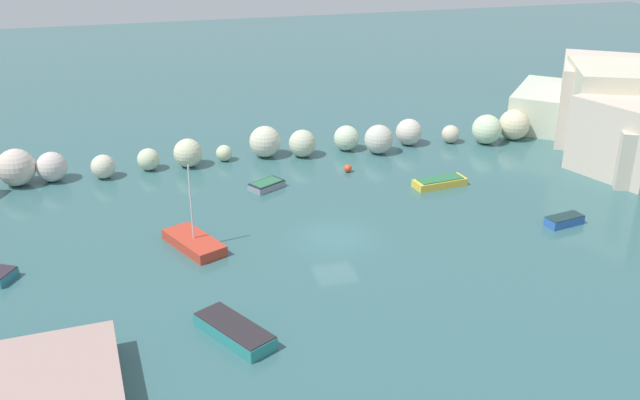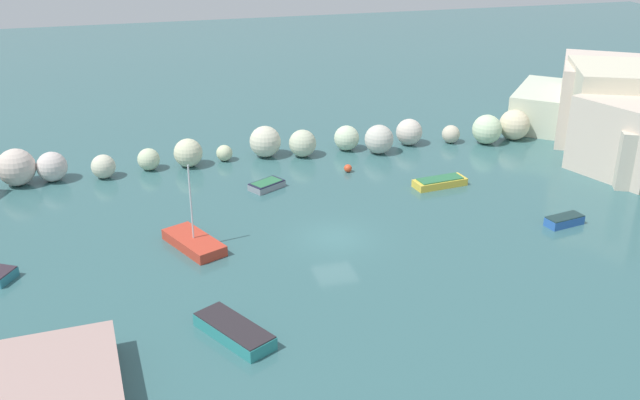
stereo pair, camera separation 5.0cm
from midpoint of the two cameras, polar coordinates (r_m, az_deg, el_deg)
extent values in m
plane|color=#366265|center=(43.69, 1.24, -3.00)|extent=(160.00, 160.00, 0.00)
cube|color=beige|center=(67.27, 18.85, 6.84)|extent=(11.98, 12.04, 3.25)
cube|color=beige|center=(57.09, 23.11, 4.58)|extent=(7.14, 7.86, 5.59)
cube|color=beige|center=(61.33, 21.89, 6.63)|extent=(8.51, 9.25, 6.87)
cube|color=beige|center=(64.89, 21.71, 7.30)|extent=(11.05, 11.52, 6.40)
sphere|color=beige|center=(55.22, -22.85, 2.40)|extent=(2.66, 2.66, 2.66)
sphere|color=beige|center=(55.17, -20.40, 2.48)|extent=(2.15, 2.15, 2.15)
sphere|color=beige|center=(54.63, -16.72, 2.55)|extent=(1.75, 1.75, 1.75)
sphere|color=beige|center=(55.36, -13.37, 3.15)|extent=(1.65, 1.65, 1.65)
sphere|color=beige|center=(55.35, -10.35, 3.69)|extent=(2.16, 2.16, 2.16)
sphere|color=beige|center=(56.25, -7.54, 3.70)|extent=(1.25, 1.25, 1.25)
sphere|color=beige|center=(56.65, -4.33, 4.63)|extent=(2.45, 2.45, 2.45)
sphere|color=beige|center=(56.57, -1.36, 4.50)|extent=(2.15, 2.15, 2.15)
sphere|color=beige|center=(58.04, 2.14, 4.92)|extent=(2.01, 2.01, 2.01)
sphere|color=beige|center=(57.45, 4.71, 4.81)|extent=(2.30, 2.30, 2.30)
sphere|color=beige|center=(59.68, 7.08, 5.36)|extent=(2.15, 2.15, 2.15)
sphere|color=beige|center=(60.78, 10.33, 5.15)|extent=(1.48, 1.48, 1.48)
sphere|color=beige|center=(61.04, 13.08, 5.46)|extent=(2.42, 2.42, 2.42)
sphere|color=beige|center=(62.64, 15.12, 5.77)|extent=(2.53, 2.53, 2.53)
sphere|color=beige|center=(64.57, 17.41, 6.00)|extent=(2.47, 2.47, 2.47)
cube|color=tan|center=(32.45, -20.93, -13.69)|extent=(6.53, 6.68, 1.41)
sphere|color=#E04C28|center=(53.64, 2.25, 2.52)|extent=(0.59, 0.59, 0.59)
cube|color=yellow|center=(51.77, 9.47, 1.37)|extent=(3.93, 1.83, 0.52)
cube|color=#2D7047|center=(51.66, 9.49, 1.67)|extent=(3.34, 1.55, 0.08)
cube|color=teal|center=(34.65, -6.76, -10.28)|extent=(3.54, 4.59, 0.64)
cube|color=#282328|center=(34.46, -6.79, -9.79)|extent=(3.46, 4.49, 0.06)
cube|color=#2E60B4|center=(47.72, 18.77, -1.58)|extent=(2.59, 1.45, 0.54)
cube|color=#1B3234|center=(47.60, 18.82, -1.25)|extent=(2.54, 1.42, 0.06)
cube|color=#C53B28|center=(43.06, -9.90, -3.32)|extent=(3.52, 4.77, 0.62)
cylinder|color=silver|center=(41.97, -10.14, -0.17)|extent=(0.10, 0.10, 4.55)
cube|color=gray|center=(50.79, -4.20, 1.14)|extent=(2.76, 2.38, 0.43)
cube|color=#1C1C35|center=(50.70, -4.21, 1.40)|extent=(2.70, 2.33, 0.06)
cube|color=#2D7047|center=(50.69, -4.21, 1.41)|extent=(2.34, 2.02, 0.08)
camera|label=1|loc=(0.03, -89.97, 0.01)|focal=40.49mm
camera|label=2|loc=(0.03, 90.03, -0.01)|focal=40.49mm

